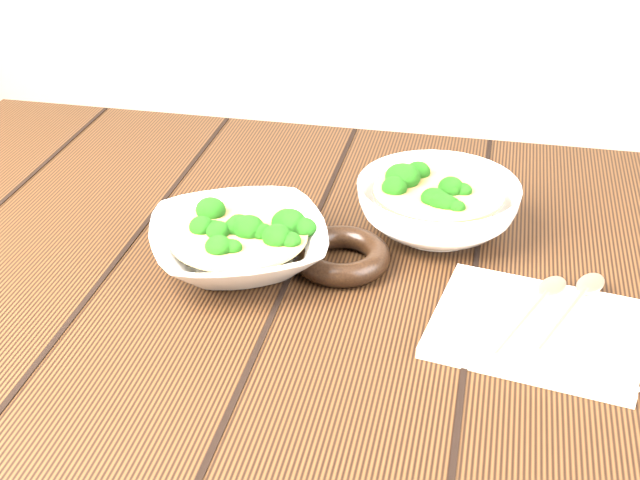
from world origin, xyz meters
TOP-DOWN VIEW (x-y plane):
  - table at (0.00, 0.00)m, footprint 1.20×0.80m
  - soup_bowl_front at (-0.08, -0.00)m, footprint 0.26×0.26m
  - soup_bowl_back at (0.13, 0.12)m, footprint 0.22×0.22m
  - trivet at (0.03, 0.01)m, footprint 0.14×0.14m
  - napkin at (0.25, -0.07)m, footprint 0.23×0.20m
  - spoon_left at (0.25, -0.03)m, footprint 0.08×0.16m
  - spoon_right at (0.29, -0.02)m, footprint 0.08×0.16m

SIDE VIEW (x-z plane):
  - table at x=0.00m, z-range 0.26..1.01m
  - napkin at x=0.25m, z-range 0.75..0.76m
  - trivet at x=0.03m, z-range 0.75..0.78m
  - spoon_left at x=0.25m, z-range 0.76..0.77m
  - spoon_right at x=0.29m, z-range 0.76..0.77m
  - soup_bowl_front at x=-0.08m, z-range 0.75..0.80m
  - soup_bowl_back at x=0.13m, z-range 0.75..0.82m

